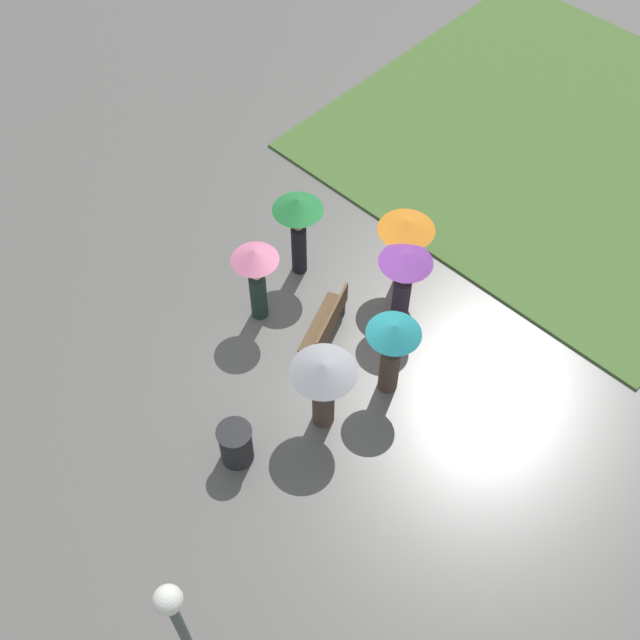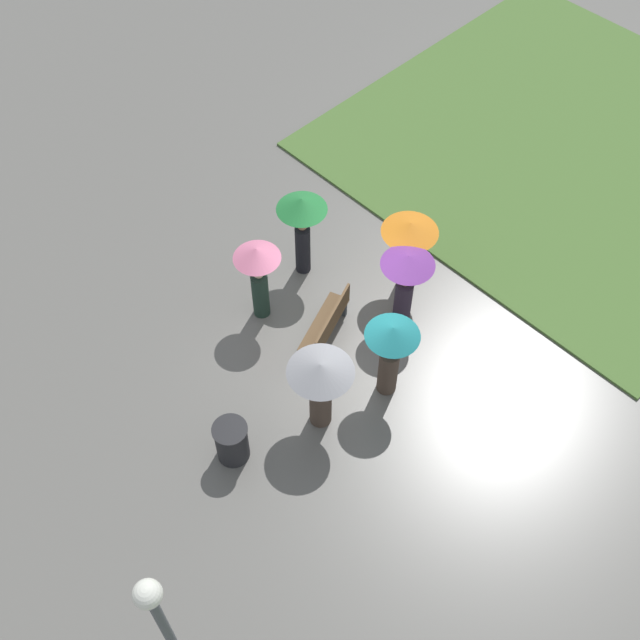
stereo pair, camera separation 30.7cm
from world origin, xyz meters
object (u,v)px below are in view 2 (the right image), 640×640
at_px(crowd_person_purple, 406,274).
at_px(crowd_person_green, 302,218).
at_px(crowd_person_teal, 391,349).
at_px(crowd_person_orange, 409,237).
at_px(crowd_person_grey, 321,382).
at_px(lamp_post, 170,637).
at_px(trash_bin, 232,442).
at_px(crowd_person_pink, 258,269).
at_px(park_bench, 327,324).

bearing_deg(crowd_person_purple, crowd_person_green, 10.35).
bearing_deg(crowd_person_green, crowd_person_purple, -25.17).
xyz_separation_m(crowd_person_teal, crowd_person_orange, (-2.08, -1.46, 0.16)).
xyz_separation_m(crowd_person_purple, crowd_person_grey, (2.78, 0.55, -0.06)).
height_order(lamp_post, crowd_person_teal, lamp_post).
bearing_deg(crowd_person_green, trash_bin, -97.73).
xyz_separation_m(trash_bin, crowd_person_pink, (-2.46, -2.01, 0.87)).
relative_size(park_bench, trash_bin, 1.79).
distance_m(park_bench, crowd_person_green, 2.13).
xyz_separation_m(lamp_post, crowd_person_pink, (-5.39, -4.68, -1.69)).
bearing_deg(crowd_person_grey, crowd_person_teal, 154.36).
height_order(lamp_post, trash_bin, lamp_post).
bearing_deg(lamp_post, trash_bin, -137.63).
relative_size(crowd_person_purple, crowd_person_teal, 0.97).
height_order(park_bench, crowd_person_orange, crowd_person_orange).
distance_m(lamp_post, crowd_person_teal, 6.36).
bearing_deg(lamp_post, crowd_person_grey, -154.96).
bearing_deg(park_bench, lamp_post, 8.03).
xyz_separation_m(crowd_person_purple, crowd_person_orange, (-0.65, -0.53, 0.13)).
xyz_separation_m(crowd_person_grey, crowd_person_pink, (-0.87, -2.57, 0.07)).
bearing_deg(crowd_person_purple, lamp_post, 107.31).
distance_m(park_bench, crowd_person_purple, 1.78).
bearing_deg(lamp_post, crowd_person_pink, -139.02).
relative_size(lamp_post, crowd_person_green, 2.33).
bearing_deg(crowd_person_grey, crowd_person_purple, -178.75).
xyz_separation_m(crowd_person_purple, crowd_person_green, (0.53, -2.27, 0.20)).
relative_size(crowd_person_purple, crowd_person_grey, 1.04).
xyz_separation_m(crowd_person_grey, crowd_person_teal, (-1.35, 0.38, 0.03)).
height_order(park_bench, crowd_person_purple, crowd_person_purple).
bearing_deg(trash_bin, crowd_person_green, -149.47).
relative_size(park_bench, crowd_person_pink, 0.84).
bearing_deg(crowd_person_pink, trash_bin, -151.30).
xyz_separation_m(crowd_person_grey, crowd_person_green, (-2.25, -2.83, 0.26)).
bearing_deg(crowd_person_orange, crowd_person_purple, 68.59).
bearing_deg(crowd_person_green, crowd_person_pink, -117.82).
bearing_deg(crowd_person_grey, crowd_person_green, -138.52).
relative_size(park_bench, crowd_person_purple, 0.87).
bearing_deg(trash_bin, crowd_person_teal, 162.40).
height_order(park_bench, lamp_post, lamp_post).
bearing_deg(crowd_person_grey, lamp_post, 15.04).
relative_size(crowd_person_green, crowd_person_orange, 1.11).
bearing_deg(park_bench, crowd_person_teal, 68.70).
bearing_deg(crowd_person_teal, crowd_person_purple, 10.20).
relative_size(crowd_person_purple, crowd_person_green, 0.90).
height_order(park_bench, crowd_person_teal, crowd_person_teal).
bearing_deg(crowd_person_orange, trash_bin, 35.31).
bearing_deg(crowd_person_green, crowd_person_teal, -54.02).
distance_m(crowd_person_pink, crowd_person_teal, 2.99).
xyz_separation_m(crowd_person_pink, crowd_person_teal, (-0.48, 2.95, -0.04)).
bearing_deg(crowd_person_pink, crowd_person_teal, -91.34).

